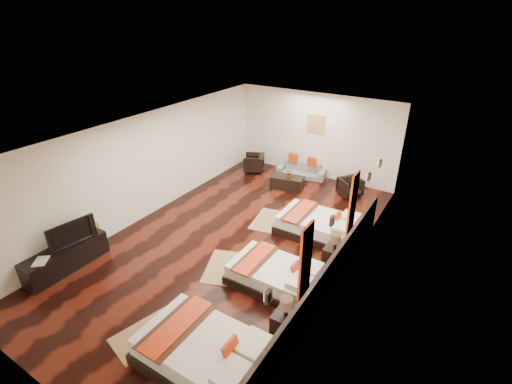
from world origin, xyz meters
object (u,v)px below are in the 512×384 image
Objects in this scene: bed_mid at (277,276)px; tv_console at (66,258)px; tv at (70,232)px; figurine at (90,225)px; armchair_left at (254,163)px; sofa at (302,170)px; coffee_table at (287,182)px; bed_near at (207,354)px; nightstand_a at (285,322)px; armchair_right at (350,187)px; nightstand_b at (334,254)px; bed_far at (320,226)px; book at (34,262)px; table_plant at (289,173)px.

tv_console is at bearing -155.16° from bed_mid.
tv reaches higher than figurine.
armchair_left is at bearing 84.13° from figurine.
armchair_left is (-1.63, -0.45, 0.07)m from sofa.
coffee_table is (2.25, 5.43, -0.54)m from figurine.
bed_near is 7.92m from armchair_left.
armchair_right is at bearing 98.18° from nightstand_a.
tv reaches higher than nightstand_b.
figurine is 0.24× the size of sofa.
tv_console is at bearing -169.69° from nightstand_a.
sofa is at bearing 122.82° from bed_far.
nightstand_b reaches higher than nightstand_a.
tv_console is 0.84m from figurine.
armchair_right is (4.11, 6.69, 0.01)m from tv_console.
armchair_left is (-4.32, 3.54, 0.02)m from nightstand_b.
armchair_left is at bearing 85.18° from book.
coffee_table is (2.25, 6.76, -0.37)m from book.
nightstand_b is 0.82× the size of coffee_table.
bed_mid reaches higher than tv_console.
bed_near reaches higher than coffee_table.
tv reaches higher than bed_far.
tv is 7.35m from sofa.
nightstand_a reaches higher than bed_mid.
sofa is at bearing 110.30° from bed_mid.
bed_near is at bearing -121.24° from nightstand_a.
armchair_left is at bearing 124.75° from armchair_right.
bed_far is 5.31× the size of figurine.
book is at bearing -108.43° from coffee_table.
tv_console is 0.61m from tv.
nightstand_b is at bearing 26.76° from figurine.
bed_far is at bearing 44.87° from tv_console.
nightstand_b is (0.75, -0.98, 0.02)m from bed_far.
tv_console is 7.53m from sofa.
figurine is at bearing -112.53° from coffee_table.
nightstand_b is at bearing -49.21° from tv.
figurine is at bearing -177.72° from nightstand_a.
bed_far is 3.00× the size of armchair_left.
sofa is at bearing -8.16° from tv.
nightstand_b is at bearing 37.70° from book.
nightstand_b is at bearing -48.10° from table_plant.
bed_far is 5.92× the size of book.
nightstand_a is 5.03m from tv_console.
bed_mid is at bearing -65.18° from coffee_table.
tv_console reaches higher than coffee_table.
figurine is 0.38× the size of coffee_table.
tv_console is 7.85m from armchair_right.
bed_near is 1.07× the size of bed_far.
bed_near is at bearing -101.96° from nightstand_b.
armchair_right is (1.86, -0.50, 0.05)m from sofa.
nightstand_a is 6.84m from sofa.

